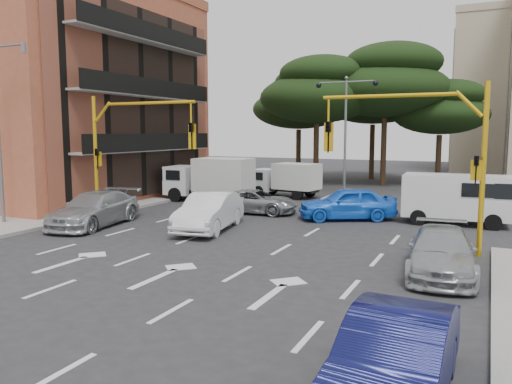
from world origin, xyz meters
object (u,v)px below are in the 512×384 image
car_silver_cross_a (256,201)px  box_truck_a (209,180)px  street_lamp_center (346,115)px  van_white (456,199)px  box_truck_b (286,180)px  signal_mast_right (429,144)px  car_silver_wagon (94,209)px  car_silver_parked (441,252)px  signal_mast_left (124,141)px  car_blue_compact (347,203)px  car_navy_parked (395,359)px  street_lamp_left (1,122)px  car_white_hatch (210,212)px

car_silver_cross_a → box_truck_a: box_truck_a is taller
street_lamp_center → van_white: size_ratio=1.65×
van_white → box_truck_b: bearing=-119.4°
box_truck_a → box_truck_b: bearing=-46.6°
signal_mast_right → car_silver_wagon: (-14.35, -1.33, -3.10)m
car_silver_cross_a → car_silver_parked: bearing=-132.6°
signal_mast_left → car_silver_wagon: size_ratio=1.12×
signal_mast_right → car_silver_parked: size_ratio=1.26×
car_blue_compact → car_silver_parked: size_ratio=0.99×
car_silver_cross_a → van_white: size_ratio=0.95×
van_white → car_navy_parked: bearing=-1.6°
signal_mast_left → street_lamp_center: street_lamp_center is taller
car_blue_compact → box_truck_a: size_ratio=0.86×
car_blue_compact → box_truck_a: bearing=-134.6°
street_lamp_left → street_lamp_center: bearing=56.4°
car_white_hatch → box_truck_b: 11.84m
car_blue_compact → signal_mast_left: bearing=-89.0°
signal_mast_left → car_silver_cross_a: 7.50m
car_blue_compact → box_truck_b: box_truck_b is taller
car_blue_compact → car_silver_parked: car_blue_compact is taller
street_lamp_center → car_silver_wagon: bearing=-116.2°
street_lamp_left → street_lamp_center: size_ratio=1.03×
car_silver_wagon → car_silver_parked: size_ratio=1.13×
signal_mast_right → car_white_hatch: signal_mast_right is taller
car_silver_wagon → box_truck_a: (0.61, 9.33, 0.57)m
car_white_hatch → box_truck_a: bearing=109.8°
car_silver_wagon → box_truck_a: size_ratio=0.98×
car_navy_parked → signal_mast_left: bearing=144.5°
car_silver_wagon → box_truck_b: (4.19, 13.16, 0.35)m
signal_mast_left → street_lamp_center: (6.80, 14.01, 1.54)m
car_blue_compact → car_silver_parked: 9.54m
car_silver_cross_a → car_navy_parked: bearing=-152.0°
car_white_hatch → car_silver_wagon: 5.48m
signal_mast_right → car_navy_parked: bearing=-85.8°
signal_mast_left → car_blue_compact: bearing=29.1°
street_lamp_left → box_truck_a: street_lamp_left is taller
box_truck_b → car_silver_cross_a: bearing=-162.4°
car_blue_compact → car_silver_parked: bearing=3.9°
car_silver_wagon → car_navy_parked: car_silver_wagon is taller
van_white → box_truck_b: size_ratio=1.03×
street_lamp_left → box_truck_b: bearing=61.8°
car_navy_parked → box_truck_a: size_ratio=0.81×
signal_mast_right → street_lamp_left: 18.36m
street_lamp_left → car_blue_compact: (13.83, 8.20, -3.92)m
street_lamp_center → car_navy_parked: 26.47m
car_white_hatch → car_navy_parked: (9.84, -10.96, -0.09)m
car_white_hatch → car_blue_compact: bearing=36.5°
signal_mast_right → car_silver_wagon: size_ratio=1.12×
signal_mast_right → street_lamp_left: bearing=-170.6°
signal_mast_right → van_white: 6.83m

